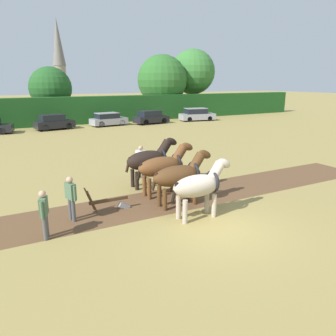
{
  "coord_description": "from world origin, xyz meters",
  "views": [
    {
      "loc": [
        -6.47,
        -8.26,
        4.89
      ],
      "look_at": [
        0.3,
        4.21,
        1.1
      ],
      "focal_mm": 35.0,
      "sensor_mm": 36.0,
      "label": 1
    }
  ],
  "objects_px": {
    "draft_horse_trail_left": "(164,166)",
    "parked_car_right": "(197,115)",
    "tree_center": "(50,88)",
    "parked_car_center_right": "(151,117)",
    "parked_car_center_left": "(54,122)",
    "draft_horse_lead_right": "(180,175)",
    "church_spire": "(59,60)",
    "tree_right": "(193,72)",
    "parked_car_center": "(108,119)",
    "farmer_onlooker_left": "(44,211)",
    "draft_horse_trail_right": "(150,160)",
    "farmer_at_plow": "(71,196)",
    "farmer_beside_team": "(141,159)",
    "tree_center_right": "(162,80)",
    "plow": "(112,203)",
    "draft_horse_lead_left": "(199,185)"
  },
  "relations": [
    {
      "from": "draft_horse_trail_left",
      "to": "parked_car_right",
      "type": "distance_m",
      "value": 27.97
    },
    {
      "from": "tree_center",
      "to": "parked_car_center_right",
      "type": "height_order",
      "value": "tree_center"
    },
    {
      "from": "parked_car_center_left",
      "to": "draft_horse_lead_right",
      "type": "bearing_deg",
      "value": -97.43
    },
    {
      "from": "draft_horse_trail_left",
      "to": "church_spire",
      "type": "bearing_deg",
      "value": 83.01
    },
    {
      "from": "tree_right",
      "to": "draft_horse_trail_left",
      "type": "relative_size",
      "value": 3.36
    },
    {
      "from": "church_spire",
      "to": "tree_right",
      "type": "bearing_deg",
      "value": -68.59
    },
    {
      "from": "parked_car_center",
      "to": "draft_horse_lead_right",
      "type": "bearing_deg",
      "value": -108.6
    },
    {
      "from": "tree_center",
      "to": "farmer_onlooker_left",
      "type": "relative_size",
      "value": 4.05
    },
    {
      "from": "farmer_onlooker_left",
      "to": "tree_center",
      "type": "bearing_deg",
      "value": 98.9
    },
    {
      "from": "draft_horse_lead_right",
      "to": "draft_horse_trail_left",
      "type": "distance_m",
      "value": 1.42
    },
    {
      "from": "draft_horse_lead_right",
      "to": "farmer_onlooker_left",
      "type": "relative_size",
      "value": 1.72
    },
    {
      "from": "draft_horse_trail_right",
      "to": "parked_car_center_left",
      "type": "xyz_separation_m",
      "value": [
        -0.65,
        21.7,
        -0.53
      ]
    },
    {
      "from": "tree_right",
      "to": "farmer_onlooker_left",
      "type": "distance_m",
      "value": 41.97
    },
    {
      "from": "farmer_at_plow",
      "to": "parked_car_right",
      "type": "distance_m",
      "value": 31.33
    },
    {
      "from": "parked_car_center",
      "to": "tree_center",
      "type": "bearing_deg",
      "value": 117.8
    },
    {
      "from": "parked_car_center_right",
      "to": "farmer_beside_team",
      "type": "bearing_deg",
      "value": -123.54
    },
    {
      "from": "draft_horse_trail_left",
      "to": "parked_car_center",
      "type": "xyz_separation_m",
      "value": [
        5.23,
        23.23,
        -0.59
      ]
    },
    {
      "from": "tree_center",
      "to": "farmer_beside_team",
      "type": "bearing_deg",
      "value": -90.65
    },
    {
      "from": "parked_car_center_right",
      "to": "tree_center_right",
      "type": "bearing_deg",
      "value": 46.82
    },
    {
      "from": "draft_horse_lead_right",
      "to": "tree_center",
      "type": "bearing_deg",
      "value": 89.43
    },
    {
      "from": "tree_center",
      "to": "draft_horse_trail_left",
      "type": "bearing_deg",
      "value": -90.92
    },
    {
      "from": "draft_horse_lead_right",
      "to": "draft_horse_trail_left",
      "type": "relative_size",
      "value": 0.99
    },
    {
      "from": "parked_car_center",
      "to": "farmer_onlooker_left",
      "type": "bearing_deg",
      "value": -119.21
    },
    {
      "from": "farmer_at_plow",
      "to": "farmer_onlooker_left",
      "type": "height_order",
      "value": "farmer_at_plow"
    },
    {
      "from": "tree_center",
      "to": "parked_car_right",
      "type": "relative_size",
      "value": 1.42
    },
    {
      "from": "church_spire",
      "to": "farmer_onlooker_left",
      "type": "bearing_deg",
      "value": -101.6
    },
    {
      "from": "church_spire",
      "to": "parked_car_center_right",
      "type": "xyz_separation_m",
      "value": [
        2.09,
        -40.55,
        -8.51
      ]
    },
    {
      "from": "parked_car_right",
      "to": "draft_horse_trail_right",
      "type": "bearing_deg",
      "value": -118.18
    },
    {
      "from": "church_spire",
      "to": "parked_car_center_left",
      "type": "relative_size",
      "value": 4.36
    },
    {
      "from": "tree_center_right",
      "to": "farmer_beside_team",
      "type": "bearing_deg",
      "value": -119.59
    },
    {
      "from": "plow",
      "to": "parked_car_right",
      "type": "height_order",
      "value": "parked_car_right"
    },
    {
      "from": "church_spire",
      "to": "parked_car_center_left",
      "type": "xyz_separation_m",
      "value": [
        -8.75,
        -40.04,
        -8.5
      ]
    },
    {
      "from": "plow",
      "to": "farmer_at_plow",
      "type": "height_order",
      "value": "farmer_at_plow"
    },
    {
      "from": "tree_right",
      "to": "parked_car_center",
      "type": "xyz_separation_m",
      "value": [
        -15.71,
        -7.22,
        -5.44
      ]
    },
    {
      "from": "tree_center_right",
      "to": "parked_car_center_left",
      "type": "height_order",
      "value": "tree_center_right"
    },
    {
      "from": "draft_horse_lead_right",
      "to": "farmer_beside_team",
      "type": "distance_m",
      "value": 4.27
    },
    {
      "from": "draft_horse_trail_right",
      "to": "tree_right",
      "type": "bearing_deg",
      "value": 54.54
    },
    {
      "from": "draft_horse_lead_right",
      "to": "farmer_onlooker_left",
      "type": "distance_m",
      "value": 5.28
    },
    {
      "from": "parked_car_center_left",
      "to": "parked_car_center_right",
      "type": "height_order",
      "value": "parked_car_center_left"
    },
    {
      "from": "draft_horse_trail_right",
      "to": "farmer_at_plow",
      "type": "height_order",
      "value": "draft_horse_trail_right"
    },
    {
      "from": "tree_center_right",
      "to": "farmer_onlooker_left",
      "type": "distance_m",
      "value": 37.8
    },
    {
      "from": "draft_horse_lead_right",
      "to": "draft_horse_trail_right",
      "type": "relative_size",
      "value": 1.01
    },
    {
      "from": "church_spire",
      "to": "plow",
      "type": "distance_m",
      "value": 65.36
    },
    {
      "from": "tree_center_right",
      "to": "draft_horse_lead_right",
      "type": "xyz_separation_m",
      "value": [
        -15.33,
        -30.93,
        -3.73
      ]
    },
    {
      "from": "draft_horse_trail_right",
      "to": "plow",
      "type": "distance_m",
      "value": 3.5
    },
    {
      "from": "tree_center",
      "to": "farmer_onlooker_left",
      "type": "bearing_deg",
      "value": -100.13
    },
    {
      "from": "farmer_beside_team",
      "to": "draft_horse_lead_left",
      "type": "bearing_deg",
      "value": -120.73
    },
    {
      "from": "church_spire",
      "to": "draft_horse_lead_left",
      "type": "xyz_separation_m",
      "value": [
        -8.13,
        -65.99,
        -8.02
      ]
    },
    {
      "from": "tree_center",
      "to": "draft_horse_lead_right",
      "type": "xyz_separation_m",
      "value": [
        -0.49,
        -31.58,
        -2.79
      ]
    },
    {
      "from": "tree_center_right",
      "to": "draft_horse_lead_left",
      "type": "xyz_separation_m",
      "value": [
        -15.34,
        -32.35,
        -3.75
      ]
    }
  ]
}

